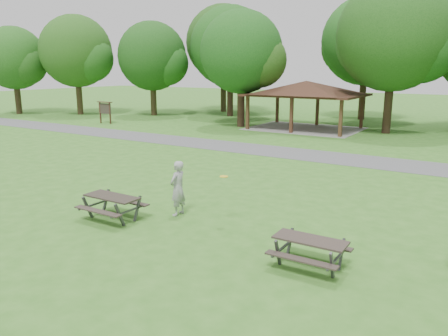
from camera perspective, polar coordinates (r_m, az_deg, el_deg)
ground at (r=13.29m, az=-13.08°, el=-8.25°), size 160.00×160.00×0.00m
asphalt_path at (r=24.78m, az=10.42°, el=1.75°), size 120.00×3.20×0.02m
pavilion at (r=35.13m, az=10.68°, el=10.01°), size 8.60×7.01×3.76m
notice_board at (r=39.47m, az=-15.30°, el=7.52°), size 1.60×0.30×1.88m
tree_row_a at (r=47.95m, az=-18.65°, el=13.99°), size 7.56×7.20×9.97m
tree_row_b at (r=45.37m, az=-9.27°, el=13.96°), size 7.14×6.80×9.28m
tree_row_c at (r=44.07m, az=0.95°, el=15.29°), size 8.19×7.80×10.67m
tree_row_d at (r=35.92m, az=2.42°, el=14.59°), size 6.93×6.60×9.27m
tree_row_e at (r=34.40m, az=21.46°, el=15.51°), size 8.40×8.00×11.02m
tree_deep_a at (r=48.65m, az=0.04°, el=15.77°), size 8.40×8.00×11.38m
tree_deep_b at (r=43.09m, az=18.21°, el=15.19°), size 8.40×8.00×11.13m
tree_flank_left at (r=51.01m, az=-25.67°, el=12.60°), size 6.72×6.40×8.93m
picnic_table_middle at (r=14.32m, az=-14.41°, el=-4.27°), size 1.85×1.50×0.80m
picnic_table_far at (r=10.84m, az=11.16°, el=-9.93°), size 1.75×1.43×0.76m
frisbee_in_flight at (r=13.15m, az=-0.02°, el=-1.11°), size 0.33×0.33×0.02m
frisbee_thrower at (r=14.28m, az=-6.06°, el=-2.65°), size 0.44×0.67×1.81m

